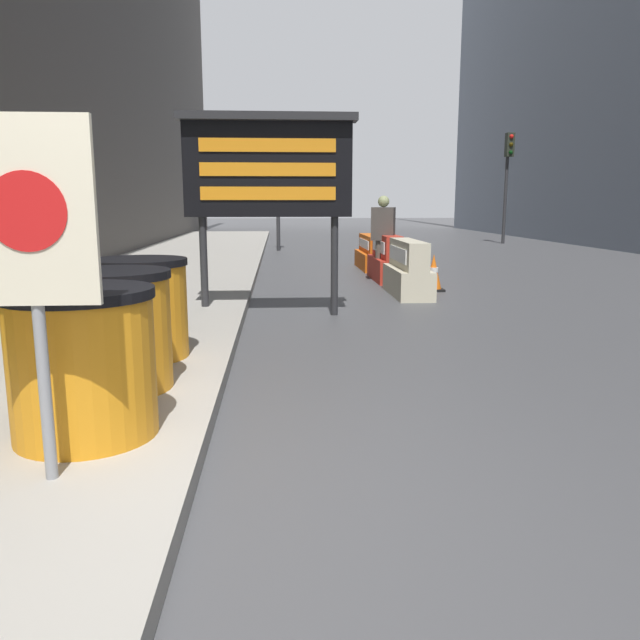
# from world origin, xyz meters

# --- Properties ---
(ground_plane) EXTENTS (120.00, 120.00, 0.00)m
(ground_plane) POSITION_xyz_m (0.00, 0.00, 0.00)
(ground_plane) COLOR #474749
(barrel_drum_foreground) EXTENTS (0.86, 0.86, 0.88)m
(barrel_drum_foreground) POSITION_xyz_m (-0.70, 0.78, 0.58)
(barrel_drum_foreground) COLOR orange
(barrel_drum_foreground) RESTS_ON sidewalk_left
(barrel_drum_middle) EXTENTS (0.86, 0.86, 0.88)m
(barrel_drum_middle) POSITION_xyz_m (-0.77, 1.75, 0.58)
(barrel_drum_middle) COLOR orange
(barrel_drum_middle) RESTS_ON sidewalk_left
(barrel_drum_back) EXTENTS (0.86, 0.86, 0.88)m
(barrel_drum_back) POSITION_xyz_m (-0.79, 2.72, 0.58)
(barrel_drum_back) COLOR orange
(barrel_drum_back) RESTS_ON sidewalk_left
(warning_sign) EXTENTS (0.62, 0.08, 1.77)m
(warning_sign) POSITION_xyz_m (-0.70, 0.16, 1.35)
(warning_sign) COLOR gray
(warning_sign) RESTS_ON sidewalk_left
(message_board) EXTENTS (2.29, 0.36, 2.62)m
(message_board) POSITION_xyz_m (0.33, 5.47, 1.95)
(message_board) COLOR #28282B
(message_board) RESTS_ON ground_plane
(jersey_barrier_cream) EXTENTS (0.55, 1.68, 0.90)m
(jersey_barrier_cream) POSITION_xyz_m (2.57, 7.24, 0.40)
(jersey_barrier_cream) COLOR beige
(jersey_barrier_cream) RESTS_ON ground_plane
(jersey_barrier_red_striped) EXTENTS (0.53, 1.69, 0.89)m
(jersey_barrier_red_striped) POSITION_xyz_m (2.57, 9.28, 0.39)
(jersey_barrier_red_striped) COLOR red
(jersey_barrier_red_striped) RESTS_ON ground_plane
(jersey_barrier_orange_far) EXTENTS (0.52, 1.90, 0.78)m
(jersey_barrier_orange_far) POSITION_xyz_m (2.57, 11.43, 0.34)
(jersey_barrier_orange_far) COLOR orange
(jersey_barrier_orange_far) RESTS_ON ground_plane
(traffic_cone_near) EXTENTS (0.40, 0.40, 0.71)m
(traffic_cone_near) POSITION_xyz_m (2.62, 8.50, 0.35)
(traffic_cone_near) COLOR black
(traffic_cone_near) RESTS_ON ground_plane
(traffic_cone_mid) EXTENTS (0.35, 0.35, 0.63)m
(traffic_cone_mid) POSITION_xyz_m (3.12, 7.72, 0.31)
(traffic_cone_mid) COLOR black
(traffic_cone_mid) RESTS_ON ground_plane
(traffic_cone_far) EXTENTS (0.37, 0.37, 0.66)m
(traffic_cone_far) POSITION_xyz_m (2.65, 8.02, 0.32)
(traffic_cone_far) COLOR black
(traffic_cone_far) RESTS_ON ground_plane
(traffic_light_near_curb) EXTENTS (0.28, 0.45, 3.78)m
(traffic_light_near_curb) POSITION_xyz_m (0.45, 17.10, 2.75)
(traffic_light_near_curb) COLOR #2D2D30
(traffic_light_near_curb) RESTS_ON ground_plane
(traffic_light_far_side) EXTENTS (0.28, 0.45, 3.99)m
(traffic_light_far_side) POSITION_xyz_m (8.88, 20.12, 2.89)
(traffic_light_far_side) COLOR #2D2D30
(traffic_light_far_side) RESTS_ON ground_plane
(pedestrian_worker) EXTENTS (0.49, 0.39, 1.64)m
(pedestrian_worker) POSITION_xyz_m (2.45, 9.09, 0.97)
(pedestrian_worker) COLOR #514C42
(pedestrian_worker) RESTS_ON ground_plane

